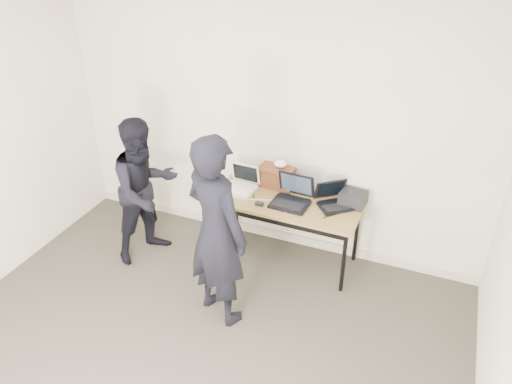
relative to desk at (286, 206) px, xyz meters
The scene contains 13 objects.
room 2.05m from the desk, 98.91° to the right, with size 4.60×4.60×2.80m.
desk is the anchor object (origin of this frame).
laptop_beige 0.52m from the desk, behind, with size 0.33×0.33×0.26m.
laptop_center 0.14m from the desk, ahead, with size 0.38×0.37×0.28m.
laptop_right 0.48m from the desk, 14.42° to the left, with size 0.44×0.44×0.23m.
leather_satchel 0.34m from the desk, 128.33° to the left, with size 0.37×0.21×0.25m.
tissue 0.44m from the desk, 122.86° to the left, with size 0.13×0.10×0.08m, color white.
equipment_box 0.67m from the desk, 16.94° to the left, with size 0.25×0.21×0.14m, color black.
power_brick 0.29m from the desk, 142.59° to the right, with size 0.08×0.05×0.03m, color black.
cables 0.10m from the desk, 151.21° to the right, with size 1.15×0.40×0.01m.
person_typist 1.04m from the desk, 106.72° to the right, with size 0.66×0.43×1.80m, color black.
person_observer 1.44m from the desk, 163.24° to the right, with size 0.75×0.59×1.55m, color black.
baseboard 0.75m from the desk, 132.64° to the left, with size 4.50×0.03×0.10m, color beige.
Camera 1 is at (1.63, -2.15, 3.33)m, focal length 35.00 mm.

